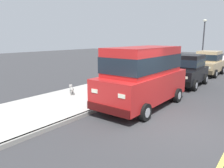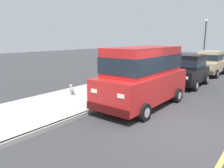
{
  "view_description": "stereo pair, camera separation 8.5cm",
  "coord_description": "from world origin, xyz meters",
  "px_view_note": "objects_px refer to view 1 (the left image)",
  "views": [
    {
      "loc": [
        2.39,
        -6.77,
        2.88
      ],
      "look_at": [
        -3.5,
        0.94,
        0.85
      ],
      "focal_mm": 35.32,
      "sensor_mm": 36.0,
      "label": 1
    },
    {
      "loc": [
        2.46,
        -6.71,
        2.88
      ],
      "look_at": [
        -3.5,
        0.94,
        0.85
      ],
      "focal_mm": 35.32,
      "sensor_mm": 36.0,
      "label": 2
    }
  ],
  "objects_px": {
    "dog_grey": "(71,89)",
    "street_lamp": "(204,38)",
    "car_black_hatchback": "(187,70)",
    "car_red_van": "(143,74)",
    "car_tan_hatchback": "(208,63)"
  },
  "relations": [
    {
      "from": "dog_grey",
      "to": "street_lamp",
      "type": "bearing_deg",
      "value": 81.92
    },
    {
      "from": "car_red_van",
      "to": "car_tan_hatchback",
      "type": "xyz_separation_m",
      "value": [
        0.01,
        10.36,
        -0.42
      ]
    },
    {
      "from": "car_red_van",
      "to": "car_tan_hatchback",
      "type": "relative_size",
      "value": 1.29
    },
    {
      "from": "car_black_hatchback",
      "to": "car_tan_hatchback",
      "type": "bearing_deg",
      "value": 90.19
    },
    {
      "from": "car_black_hatchback",
      "to": "car_tan_hatchback",
      "type": "distance_m",
      "value": 4.98
    },
    {
      "from": "car_tan_hatchback",
      "to": "dog_grey",
      "type": "bearing_deg",
      "value": -107.48
    },
    {
      "from": "car_red_van",
      "to": "street_lamp",
      "type": "bearing_deg",
      "value": 95.95
    },
    {
      "from": "street_lamp",
      "to": "car_black_hatchback",
      "type": "bearing_deg",
      "value": -80.13
    },
    {
      "from": "car_tan_hatchback",
      "to": "dog_grey",
      "type": "distance_m",
      "value": 11.78
    },
    {
      "from": "dog_grey",
      "to": "street_lamp",
      "type": "relative_size",
      "value": 0.15
    },
    {
      "from": "dog_grey",
      "to": "car_tan_hatchback",
      "type": "bearing_deg",
      "value": 72.52
    },
    {
      "from": "car_black_hatchback",
      "to": "street_lamp",
      "type": "relative_size",
      "value": 0.87
    },
    {
      "from": "car_red_van",
      "to": "dog_grey",
      "type": "height_order",
      "value": "car_red_van"
    },
    {
      "from": "dog_grey",
      "to": "street_lamp",
      "type": "distance_m",
      "value": 15.03
    },
    {
      "from": "car_red_van",
      "to": "car_black_hatchback",
      "type": "relative_size",
      "value": 1.28
    }
  ]
}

